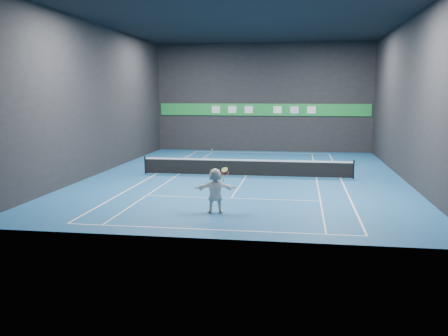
# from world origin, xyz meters

# --- Properties ---
(ground) EXTENTS (26.00, 26.00, 0.00)m
(ground) POSITION_xyz_m (0.00, 0.00, 0.00)
(ground) COLOR #185087
(ground) RESTS_ON ground
(ceiling) EXTENTS (26.00, 26.00, 0.00)m
(ceiling) POSITION_xyz_m (0.00, 0.00, 9.00)
(ceiling) COLOR black
(ceiling) RESTS_ON ground
(wall_back) EXTENTS (18.00, 0.10, 9.00)m
(wall_back) POSITION_xyz_m (0.00, 13.00, 4.50)
(wall_back) COLOR black
(wall_back) RESTS_ON ground
(wall_front) EXTENTS (18.00, 0.10, 9.00)m
(wall_front) POSITION_xyz_m (0.00, -13.00, 4.50)
(wall_front) COLOR black
(wall_front) RESTS_ON ground
(wall_left) EXTENTS (0.10, 26.00, 9.00)m
(wall_left) POSITION_xyz_m (-9.00, 0.00, 4.50)
(wall_left) COLOR black
(wall_left) RESTS_ON ground
(wall_right) EXTENTS (0.10, 26.00, 9.00)m
(wall_right) POSITION_xyz_m (9.00, 0.00, 4.50)
(wall_right) COLOR black
(wall_right) RESTS_ON ground
(baseline_near) EXTENTS (10.98, 0.08, 0.01)m
(baseline_near) POSITION_xyz_m (0.00, -11.89, 0.00)
(baseline_near) COLOR white
(baseline_near) RESTS_ON ground
(baseline_far) EXTENTS (10.98, 0.08, 0.01)m
(baseline_far) POSITION_xyz_m (0.00, 11.89, 0.00)
(baseline_far) COLOR white
(baseline_far) RESTS_ON ground
(sideline_doubles_left) EXTENTS (0.08, 23.78, 0.01)m
(sideline_doubles_left) POSITION_xyz_m (-5.49, 0.00, 0.00)
(sideline_doubles_left) COLOR white
(sideline_doubles_left) RESTS_ON ground
(sideline_doubles_right) EXTENTS (0.08, 23.78, 0.01)m
(sideline_doubles_right) POSITION_xyz_m (5.49, 0.00, 0.00)
(sideline_doubles_right) COLOR white
(sideline_doubles_right) RESTS_ON ground
(sideline_singles_left) EXTENTS (0.06, 23.78, 0.01)m
(sideline_singles_left) POSITION_xyz_m (-4.11, 0.00, 0.00)
(sideline_singles_left) COLOR white
(sideline_singles_left) RESTS_ON ground
(sideline_singles_right) EXTENTS (0.06, 23.78, 0.01)m
(sideline_singles_right) POSITION_xyz_m (4.11, 0.00, 0.00)
(sideline_singles_right) COLOR white
(sideline_singles_right) RESTS_ON ground
(service_line_near) EXTENTS (8.23, 0.06, 0.01)m
(service_line_near) POSITION_xyz_m (0.00, -6.40, 0.00)
(service_line_near) COLOR white
(service_line_near) RESTS_ON ground
(service_line_far) EXTENTS (8.23, 0.06, 0.01)m
(service_line_far) POSITION_xyz_m (0.00, 6.40, 0.00)
(service_line_far) COLOR white
(service_line_far) RESTS_ON ground
(center_service_line) EXTENTS (0.06, 12.80, 0.01)m
(center_service_line) POSITION_xyz_m (0.00, 0.00, 0.00)
(center_service_line) COLOR white
(center_service_line) RESTS_ON ground
(player) EXTENTS (1.79, 0.85, 1.85)m
(player) POSITION_xyz_m (-0.27, -9.26, 0.93)
(player) COLOR white
(player) RESTS_ON ground
(tennis_ball) EXTENTS (0.07, 0.07, 0.07)m
(tennis_ball) POSITION_xyz_m (-0.42, -9.09, 2.59)
(tennis_ball) COLOR #C5CF22
(tennis_ball) RESTS_ON player
(tennis_net) EXTENTS (12.50, 0.10, 1.07)m
(tennis_net) POSITION_xyz_m (0.00, 0.00, 0.54)
(tennis_net) COLOR black
(tennis_net) RESTS_ON ground
(sponsor_banner) EXTENTS (17.64, 0.11, 1.00)m
(sponsor_banner) POSITION_xyz_m (0.00, 12.93, 3.50)
(sponsor_banner) COLOR #1F8F3A
(sponsor_banner) RESTS_ON wall_back
(tennis_racket) EXTENTS (0.42, 0.40, 0.64)m
(tennis_racket) POSITION_xyz_m (0.11, -9.21, 1.63)
(tennis_racket) COLOR red
(tennis_racket) RESTS_ON player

